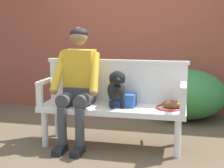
{
  "coord_description": "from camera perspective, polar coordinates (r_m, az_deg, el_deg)",
  "views": [
    {
      "loc": [
        0.77,
        -3.43,
        1.32
      ],
      "look_at": [
        0.0,
        0.0,
        0.71
      ],
      "focal_mm": 51.6,
      "sensor_mm": 36.0,
      "label": 1
    }
  ],
  "objects": [
    {
      "name": "bench_armrest_left_end",
      "position": [
        3.73,
        -11.98,
        -0.52
      ],
      "size": [
        0.06,
        0.5,
        0.28
      ],
      "color": "white",
      "rests_on": "garden_bench"
    },
    {
      "name": "sports_bag",
      "position": [
        3.61,
        2.0,
        -2.79
      ],
      "size": [
        0.29,
        0.21,
        0.14
      ],
      "primitive_type": "cube",
      "rotation": [
        0.0,
        0.0,
        -0.05
      ],
      "color": "#2856A3",
      "rests_on": "garden_bench"
    },
    {
      "name": "hedge_bush_far_right",
      "position": [
        4.89,
        13.06,
        -1.7
      ],
      "size": [
        1.15,
        1.11,
        0.73
      ],
      "primitive_type": "ellipsoid",
      "color": "#337538",
      "rests_on": "ground"
    },
    {
      "name": "baseball_glove",
      "position": [
        3.56,
        10.59,
        -3.54
      ],
      "size": [
        0.24,
        0.19,
        0.09
      ],
      "primitive_type": "ellipsoid",
      "rotation": [
        0.0,
        0.0,
        -0.11
      ],
      "color": "brown",
      "rests_on": "garden_bench"
    },
    {
      "name": "bench_backrest",
      "position": [
        3.77,
        0.73,
        0.61
      ],
      "size": [
        1.67,
        0.06,
        0.5
      ],
      "color": "white",
      "rests_on": "garden_bench"
    },
    {
      "name": "brick_garden_fence",
      "position": [
        5.27,
        4.32,
        9.48
      ],
      "size": [
        8.0,
        0.3,
        2.59
      ],
      "primitive_type": "cube",
      "color": "brown",
      "rests_on": "ground"
    },
    {
      "name": "ground_plane",
      "position": [
        3.75,
        0.0,
        -10.81
      ],
      "size": [
        40.0,
        40.0,
        0.0
      ],
      "primitive_type": "plane",
      "color": "brown"
    },
    {
      "name": "dog_on_bench",
      "position": [
        3.51,
        0.82,
        -0.81
      ],
      "size": [
        0.27,
        0.42,
        0.42
      ],
      "color": "black",
      "rests_on": "garden_bench"
    },
    {
      "name": "bench_armrest_right_end",
      "position": [
        3.4,
        12.52,
        -1.54
      ],
      "size": [
        0.06,
        0.5,
        0.28
      ],
      "color": "white",
      "rests_on": "garden_bench"
    },
    {
      "name": "garden_bench",
      "position": [
        3.63,
        0.0,
        -4.87
      ],
      "size": [
        1.63,
        0.5,
        0.46
      ],
      "color": "white",
      "rests_on": "ground"
    },
    {
      "name": "tennis_racket",
      "position": [
        3.58,
        10.02,
        -4.03
      ],
      "size": [
        0.33,
        0.58,
        0.03
      ],
      "color": "red",
      "rests_on": "garden_bench"
    },
    {
      "name": "person_seated",
      "position": [
        3.65,
        -6.09,
        0.51
      ],
      "size": [
        0.56,
        0.65,
        1.33
      ],
      "color": "black",
      "rests_on": "ground"
    }
  ]
}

